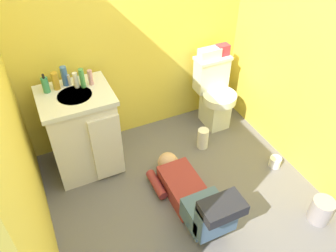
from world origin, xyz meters
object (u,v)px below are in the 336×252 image
at_px(trash_can, 321,210).
at_px(paper_towel_roll, 203,138).
at_px(person_plumber, 194,197).
at_px(tissue_box, 210,53).
at_px(toilet, 214,94).
at_px(bottle_blue, 65,76).
at_px(bottle_white, 76,80).
at_px(bottle_green, 82,78).
at_px(vanity_cabinet, 83,132).
at_px(bottle_pink, 90,77).
at_px(soap_dispenser, 45,85).
at_px(bottle_amber, 55,81).
at_px(toiletry_bag, 223,50).
at_px(toilet_paper_roll, 275,162).
at_px(faucet, 69,80).

distance_m(trash_can, paper_towel_roll, 1.24).
xyz_separation_m(person_plumber, tissue_box, (0.71, 1.06, 0.62)).
xyz_separation_m(toilet, bottle_blue, (-1.44, 0.09, 0.54)).
xyz_separation_m(bottle_white, bottle_green, (0.05, -0.02, 0.02)).
height_order(vanity_cabinet, bottle_white, bottle_white).
xyz_separation_m(vanity_cabinet, bottle_green, (0.09, 0.07, 0.49)).
relative_size(vanity_cabinet, tissue_box, 3.73).
height_order(person_plumber, trash_can, person_plumber).
relative_size(person_plumber, tissue_box, 4.84).
bearing_deg(person_plumber, bottle_pink, 116.58).
height_order(vanity_cabinet, soap_dispenser, soap_dispenser).
relative_size(soap_dispenser, bottle_blue, 0.98).
bearing_deg(person_plumber, vanity_cabinet, 126.18).
xyz_separation_m(toilet, bottle_amber, (-1.52, 0.06, 0.53)).
relative_size(tissue_box, bottle_amber, 1.45).
distance_m(bottle_white, bottle_green, 0.06).
xyz_separation_m(toilet, trash_can, (0.14, -1.48, -0.26)).
xyz_separation_m(vanity_cabinet, toiletry_bag, (1.51, 0.17, 0.39)).
distance_m(person_plumber, soap_dispenser, 1.50).
height_order(bottle_blue, bottle_green, bottle_blue).
height_order(bottle_blue, bottle_white, bottle_blue).
xyz_separation_m(toilet, person_plumber, (-0.76, -0.97, -0.19)).
height_order(tissue_box, soap_dispenser, soap_dispenser).
bearing_deg(toilet_paper_roll, person_plumber, -172.60).
height_order(toilet, toilet_paper_roll, toilet).
bearing_deg(toilet_paper_roll, paper_towel_roll, 133.35).
relative_size(bottle_green, toilet_paper_roll, 1.52).
height_order(bottle_pink, paper_towel_roll, bottle_pink).
bearing_deg(toilet_paper_roll, bottle_blue, 150.28).
bearing_deg(trash_can, bottle_blue, 135.17).
relative_size(vanity_cabinet, bottle_pink, 6.13).
height_order(tissue_box, trash_can, tissue_box).
xyz_separation_m(toiletry_bag, paper_towel_roll, (-0.40, -0.41, -0.70)).
xyz_separation_m(tissue_box, paper_towel_roll, (-0.25, -0.41, -0.69)).
bearing_deg(trash_can, toilet_paper_roll, 84.57).
distance_m(toiletry_bag, trash_can, 1.71).
bearing_deg(toilet_paper_roll, toiletry_bag, 95.53).
xyz_separation_m(toilet, toilet_paper_roll, (0.20, -0.84, -0.32)).
bearing_deg(vanity_cabinet, soap_dispenser, 146.90).
relative_size(bottle_blue, toilet_paper_roll, 1.54).
bearing_deg(bottle_pink, person_plumber, -63.42).
bearing_deg(tissue_box, soap_dispenser, -178.43).
height_order(tissue_box, toilet_paper_roll, tissue_box).
xyz_separation_m(person_plumber, trash_can, (0.89, -0.51, -0.07)).
bearing_deg(faucet, bottle_green, -37.01).
distance_m(bottle_amber, bottle_pink, 0.28).
xyz_separation_m(person_plumber, toiletry_bag, (0.86, 1.06, 0.63)).
relative_size(bottle_amber, bottle_green, 0.90).
relative_size(toilet, bottle_amber, 4.95).
relative_size(trash_can, paper_towel_roll, 1.00).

